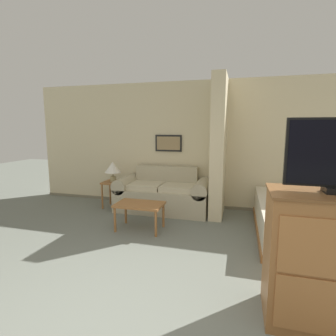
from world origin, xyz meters
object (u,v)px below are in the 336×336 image
Objects in this scene: coffee_table at (140,207)px; backpack at (313,191)px; tv_dresser at (333,261)px; table_lamp at (113,168)px; bed at (306,219)px; couch at (163,194)px.

backpack is at bearing 9.30° from coffee_table.
tv_dresser is at bearing -98.70° from backpack.
table_lamp is 3.64m from bed.
bed is at bearing -14.69° from couch.
coffee_table is at bearing 146.47° from tv_dresser.
table_lamp is at bearing 170.77° from bed.
table_lamp is (-0.99, 1.01, 0.45)m from coffee_table.
backpack is (0.06, -0.01, 0.45)m from bed.
coffee_table is 1.85× the size of table_lamp.
bed is (2.49, -0.65, -0.07)m from couch.
backpack is at bearing -5.62° from bed.
couch is 0.89× the size of bed.
tv_dresser is 3.12× the size of backpack.
tv_dresser is (2.32, -1.54, 0.18)m from coffee_table.
bed is at bearing 174.38° from backpack.
bed is 5.69× the size of backpack.
couch reaches higher than bed.
coffee_table is 1.48m from table_lamp.
backpack is at bearing 81.30° from tv_dresser.
table_lamp is 0.36× the size of tv_dresser.
backpack is at bearing -14.49° from couch.
couch is 2.44× the size of coffee_table.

